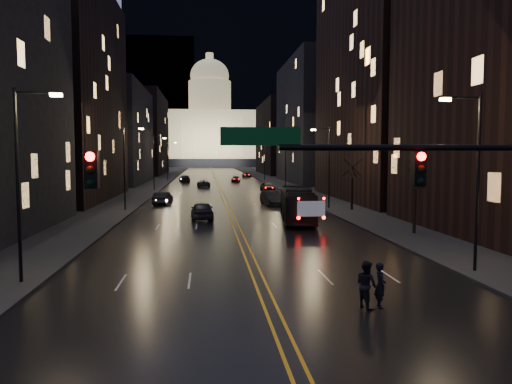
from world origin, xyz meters
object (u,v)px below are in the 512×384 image
object	(u,v)px
traffic_signal	(498,186)
pedestrian_b	(366,285)
oncoming_car_a	(202,211)
receding_car_a	(272,198)
pedestrian_a	(380,285)
oncoming_car_b	(163,198)
bus	(297,205)

from	to	relation	value
traffic_signal	pedestrian_b	world-z (taller)	traffic_signal
oncoming_car_a	receding_car_a	size ratio (longest dim) A/B	0.97
traffic_signal	pedestrian_a	world-z (taller)	traffic_signal
receding_car_a	pedestrian_b	world-z (taller)	pedestrian_b
receding_car_a	pedestrian_a	xyz separation A→B (m)	(-1.03, -39.97, 0.06)
receding_car_a	pedestrian_a	world-z (taller)	pedestrian_a
traffic_signal	oncoming_car_a	world-z (taller)	traffic_signal
pedestrian_b	traffic_signal	bearing A→B (deg)	-177.46
traffic_signal	oncoming_car_a	bearing A→B (deg)	105.06
oncoming_car_a	receding_car_a	world-z (taller)	oncoming_car_a
oncoming_car_a	oncoming_car_b	xyz separation A→B (m)	(-4.82, 14.36, -0.08)
traffic_signal	oncoming_car_a	distance (m)	33.94
oncoming_car_a	oncoming_car_b	world-z (taller)	oncoming_car_a
traffic_signal	receding_car_a	distance (m)	45.18
oncoming_car_b	receding_car_a	bearing A→B (deg)	178.67
oncoming_car_a	pedestrian_a	bearing A→B (deg)	101.35
bus	pedestrian_a	distance (m)	25.38
bus	oncoming_car_a	distance (m)	8.80
traffic_signal	oncoming_car_a	size ratio (longest dim) A/B	3.49
traffic_signal	pedestrian_a	bearing A→B (deg)	108.12
pedestrian_a	pedestrian_b	bearing A→B (deg)	95.42
pedestrian_b	pedestrian_a	bearing A→B (deg)	-111.13
traffic_signal	bus	world-z (taller)	traffic_signal
pedestrian_a	oncoming_car_b	bearing A→B (deg)	21.32
bus	oncoming_car_b	size ratio (longest dim) A/B	2.37
receding_car_a	pedestrian_a	bearing A→B (deg)	-97.90
bus	receding_car_a	bearing A→B (deg)	97.80
bus	receding_car_a	xyz separation A→B (m)	(-0.36, 14.64, -0.69)
traffic_signal	bus	xyz separation A→B (m)	(-0.25, 30.34, -3.57)
oncoming_car_b	pedestrian_b	bearing A→B (deg)	112.20
receding_car_a	pedestrian_b	distance (m)	40.00
traffic_signal	oncoming_car_a	xyz separation A→B (m)	(-8.75, 32.52, -4.26)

